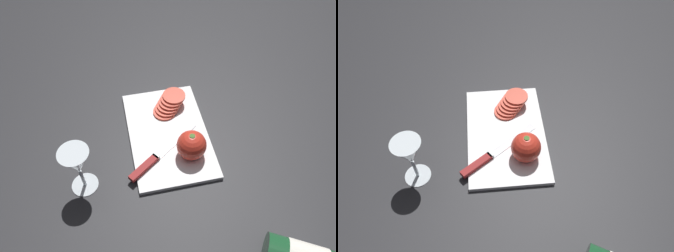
# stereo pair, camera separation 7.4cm
# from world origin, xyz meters

# --- Properties ---
(ground_plane) EXTENTS (3.00, 3.00, 0.00)m
(ground_plane) POSITION_xyz_m (0.00, 0.00, 0.00)
(ground_plane) COLOR #28282B
(cutting_board) EXTENTS (0.36, 0.23, 0.01)m
(cutting_board) POSITION_xyz_m (0.00, -0.01, 0.01)
(cutting_board) COLOR white
(cutting_board) RESTS_ON ground_plane
(wine_glass) EXTENTS (0.08, 0.08, 0.15)m
(wine_glass) POSITION_xyz_m (-0.12, 0.24, 0.11)
(wine_glass) COLOR silver
(wine_glass) RESTS_ON ground_plane
(whole_tomato) EXTENTS (0.08, 0.08, 0.08)m
(whole_tomato) POSITION_xyz_m (-0.09, -0.06, 0.06)
(whole_tomato) COLOR red
(whole_tomato) RESTS_ON cutting_board
(knife) EXTENTS (0.17, 0.23, 0.01)m
(knife) POSITION_xyz_m (-0.09, 0.05, 0.02)
(knife) COLOR silver
(knife) RESTS_ON cutting_board
(tomato_slice_stack_near) EXTENTS (0.10, 0.11, 0.04)m
(tomato_slice_stack_near) POSITION_xyz_m (0.10, -0.04, 0.03)
(tomato_slice_stack_near) COLOR #DB4C38
(tomato_slice_stack_near) RESTS_ON cutting_board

